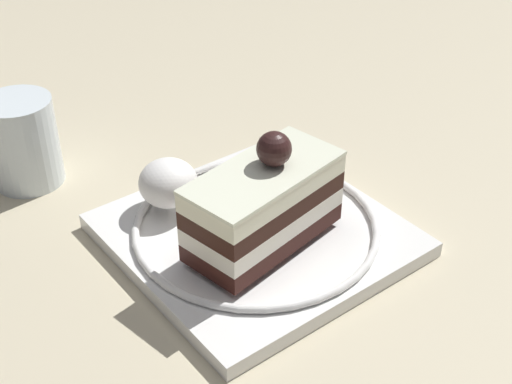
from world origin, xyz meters
TOP-DOWN VIEW (x-y plane):
  - ground_plane at (0.00, 0.00)m, footprint 2.40×2.40m
  - dessert_plate at (-0.02, -0.02)m, footprint 0.26×0.26m
  - cake_slice at (-0.02, -0.04)m, footprint 0.14×0.11m
  - whipped_cream_dollop at (-0.07, 0.04)m, footprint 0.05×0.05m
  - fork at (0.02, 0.05)m, footprint 0.08×0.09m
  - drink_glass_near at (-0.17, 0.15)m, footprint 0.06×0.06m

SIDE VIEW (x-z plane):
  - ground_plane at x=0.00m, z-range 0.00..0.00m
  - dessert_plate at x=-0.02m, z-range 0.00..0.02m
  - fork at x=0.02m, z-range 0.02..0.02m
  - drink_glass_near at x=-0.17m, z-range -0.01..0.08m
  - whipped_cream_dollop at x=-0.07m, z-range 0.02..0.06m
  - cake_slice at x=-0.02m, z-range 0.01..0.10m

